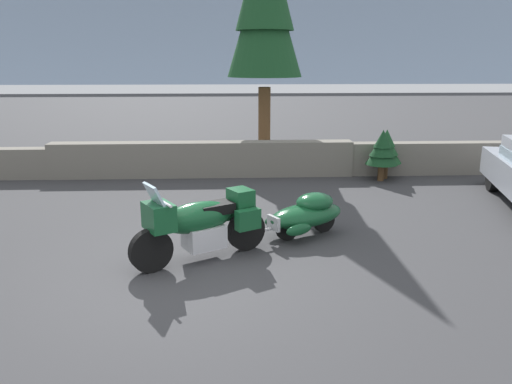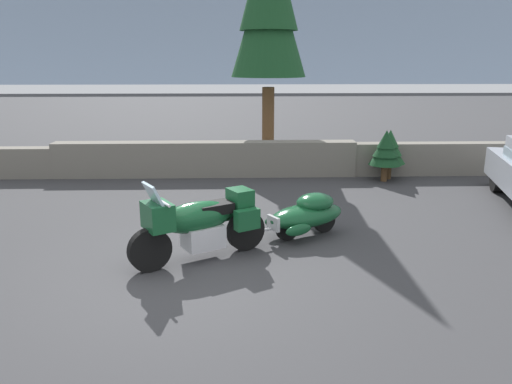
# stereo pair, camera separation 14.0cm
# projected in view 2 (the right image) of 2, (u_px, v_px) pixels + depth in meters

# --- Properties ---
(ground_plane) EXTENTS (80.00, 80.00, 0.00)m
(ground_plane) POSITION_uv_depth(u_px,v_px,m) (177.00, 276.00, 7.37)
(ground_plane) COLOR #38383A
(stone_guard_wall) EXTENTS (24.00, 0.51, 0.93)m
(stone_guard_wall) POSITION_uv_depth(u_px,v_px,m) (214.00, 160.00, 13.55)
(stone_guard_wall) COLOR slate
(stone_guard_wall) RESTS_ON ground
(distant_ridgeline) EXTENTS (240.00, 80.00, 16.00)m
(distant_ridgeline) POSITION_uv_depth(u_px,v_px,m) (235.00, 32.00, 98.56)
(distant_ridgeline) COLOR #7F93AD
(distant_ridgeline) RESTS_ON ground
(touring_motorcycle) EXTENTS (2.07, 1.42, 1.33)m
(touring_motorcycle) POSITION_uv_depth(u_px,v_px,m) (199.00, 222.00, 7.83)
(touring_motorcycle) COLOR black
(touring_motorcycle) RESTS_ON ground
(car_shaped_trailer) EXTENTS (2.09, 1.42, 0.76)m
(car_shaped_trailer) POSITION_uv_depth(u_px,v_px,m) (307.00, 214.00, 8.96)
(car_shaped_trailer) COLOR black
(car_shaped_trailer) RESTS_ON ground
(pine_sapling_near) EXTENTS (0.83, 0.83, 1.30)m
(pine_sapling_near) POSITION_uv_depth(u_px,v_px,m) (390.00, 148.00, 13.15)
(pine_sapling_near) COLOR brown
(pine_sapling_near) RESTS_ON ground
(pine_sapling_farther) EXTENTS (0.83, 0.83, 1.32)m
(pine_sapling_farther) POSITION_uv_depth(u_px,v_px,m) (386.00, 149.00, 12.90)
(pine_sapling_farther) COLOR brown
(pine_sapling_farther) RESTS_ON ground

